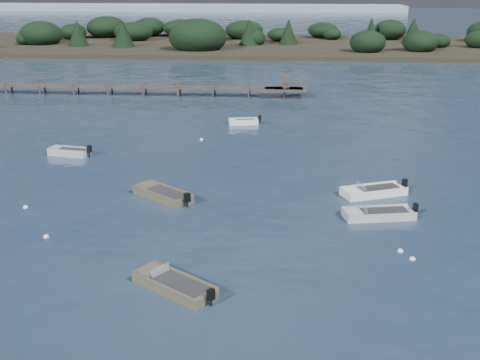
# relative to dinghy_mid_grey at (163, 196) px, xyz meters

# --- Properties ---
(ground) EXTENTS (400.00, 400.00, 0.00)m
(ground) POSITION_rel_dinghy_mid_grey_xyz_m (3.85, 47.14, -0.16)
(ground) COLOR #18283A
(ground) RESTS_ON ground
(dinghy_mid_grey) EXTENTS (4.38, 3.94, 1.18)m
(dinghy_mid_grey) POSITION_rel_dinghy_mid_grey_xyz_m (0.00, 0.00, 0.00)
(dinghy_mid_grey) COLOR #736A4D
(dinghy_mid_grey) RESTS_ON ground
(dinghy_mid_white_a) EXTENTS (4.61, 2.36, 1.06)m
(dinghy_mid_white_a) POSITION_rel_dinghy_mid_grey_xyz_m (13.64, -2.28, -0.02)
(dinghy_mid_white_a) COLOR #A9AFB1
(dinghy_mid_white_a) RESTS_ON ground
(dinghy_near_olive) EXTENTS (4.34, 3.73, 1.11)m
(dinghy_near_olive) POSITION_rel_dinghy_mid_grey_xyz_m (2.94, -11.92, -0.02)
(dinghy_near_olive) COLOR #736A4D
(dinghy_near_olive) RESTS_ON ground
(dinghy_mid_white_b) EXTENTS (4.63, 3.10, 1.15)m
(dinghy_mid_white_b) POSITION_rel_dinghy_mid_grey_xyz_m (13.86, 1.70, -0.01)
(dinghy_mid_white_b) COLOR white
(dinghy_mid_white_b) RESTS_ON ground
(tender_far_white) EXTENTS (3.26, 1.63, 1.09)m
(tender_far_white) POSITION_rel_dinghy_mid_grey_xyz_m (3.79, 21.02, -0.01)
(tender_far_white) COLOR white
(tender_far_white) RESTS_ON ground
(tender_far_grey) EXTENTS (3.72, 1.92, 1.18)m
(tender_far_grey) POSITION_rel_dinghy_mid_grey_xyz_m (-9.59, 9.28, 0.00)
(tender_far_grey) COLOR #A9AFB1
(tender_far_grey) RESTS_ON ground
(buoy_b) EXTENTS (0.32, 0.32, 0.32)m
(buoy_b) POSITION_rel_dinghy_mid_grey_xyz_m (14.61, -7.89, -0.16)
(buoy_b) COLOR white
(buoy_b) RESTS_ON ground
(buoy_c) EXTENTS (0.32, 0.32, 0.32)m
(buoy_c) POSITION_rel_dinghy_mid_grey_xyz_m (-8.30, -2.38, -0.16)
(buoy_c) COLOR white
(buoy_c) RESTS_ON ground
(buoy_e) EXTENTS (0.32, 0.32, 0.32)m
(buoy_e) POSITION_rel_dinghy_mid_grey_xyz_m (0.48, 14.80, -0.16)
(buoy_e) COLOR white
(buoy_e) RESTS_ON ground
(buoy_extra_a) EXTENTS (0.32, 0.32, 0.32)m
(buoy_extra_a) POSITION_rel_dinghy_mid_grey_xyz_m (14.16, -6.97, -0.16)
(buoy_extra_a) COLOR white
(buoy_extra_a) RESTS_ON ground
(buoy_extra_b) EXTENTS (0.32, 0.32, 0.32)m
(buoy_extra_b) POSITION_rel_dinghy_mid_grey_xyz_m (-5.30, -6.63, -0.16)
(buoy_extra_b) COLOR white
(buoy_extra_b) RESTS_ON ground
(jetty) EXTENTS (64.50, 3.20, 3.40)m
(jetty) POSITION_rel_dinghy_mid_grey_xyz_m (-17.89, 35.13, 0.82)
(jetty) COLOR #463A33
(jetty) RESTS_ON ground
(far_headland) EXTENTS (190.00, 40.00, 5.80)m
(far_headland) POSITION_rel_dinghy_mid_grey_xyz_m (28.85, 87.14, 1.80)
(far_headland) COLOR black
(far_headland) RESTS_ON ground
(distant_haze) EXTENTS (280.00, 20.00, 2.40)m
(distant_haze) POSITION_rel_dinghy_mid_grey_xyz_m (-86.15, 217.14, -0.16)
(distant_haze) COLOR #8699A6
(distant_haze) RESTS_ON ground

